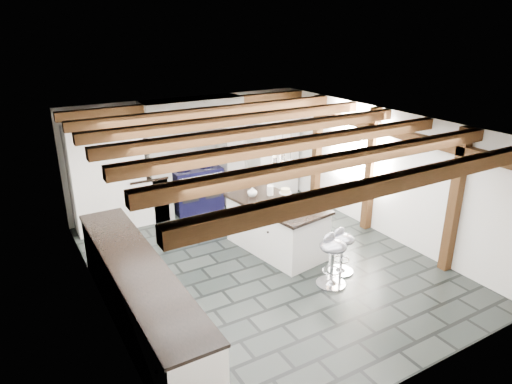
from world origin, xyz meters
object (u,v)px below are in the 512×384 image
range_cooker (196,188)px  bar_stool_far (332,254)px  kitchen_island (276,226)px  bar_stool_near (342,246)px

range_cooker → bar_stool_far: range_cooker is taller
bar_stool_far → kitchen_island: bearing=78.8°
kitchen_island → bar_stool_far: bearing=-94.8°
range_cooker → kitchen_island: 2.40m
bar_stool_near → bar_stool_far: bearing=-163.0°
kitchen_island → bar_stool_far: (0.10, -1.36, 0.06)m
bar_stool_near → kitchen_island: bearing=99.2°
bar_stool_near → bar_stool_far: size_ratio=0.89×
range_cooker → kitchen_island: (0.45, -2.36, -0.02)m
range_cooker → bar_stool_near: range_cooker is taller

